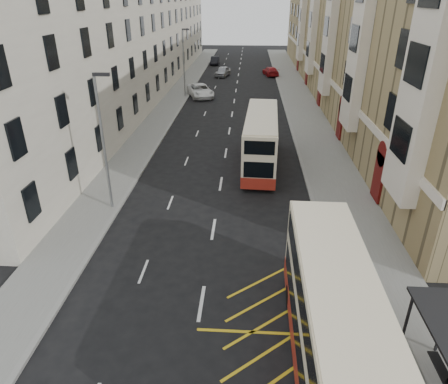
# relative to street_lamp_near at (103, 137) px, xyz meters

# --- Properties ---
(pavement_right) EXTENTS (4.00, 120.00, 0.15)m
(pavement_right) POSITION_rel_street_lamp_near_xyz_m (14.35, 18.00, -4.56)
(pavement_right) COLOR slate
(pavement_right) RESTS_ON ground
(pavement_left) EXTENTS (3.00, 120.00, 0.15)m
(pavement_left) POSITION_rel_street_lamp_near_xyz_m (-1.15, 18.00, -4.56)
(pavement_left) COLOR slate
(pavement_left) RESTS_ON ground
(kerb_right) EXTENTS (0.25, 120.00, 0.15)m
(kerb_right) POSITION_rel_street_lamp_near_xyz_m (12.35, 18.00, -4.56)
(kerb_right) COLOR gray
(kerb_right) RESTS_ON ground
(kerb_left) EXTENTS (0.25, 120.00, 0.15)m
(kerb_left) POSITION_rel_street_lamp_near_xyz_m (0.35, 18.00, -4.56)
(kerb_left) COLOR gray
(kerb_left) RESTS_ON ground
(road_markings) EXTENTS (10.00, 110.00, 0.01)m
(road_markings) POSITION_rel_street_lamp_near_xyz_m (6.35, 33.00, -4.63)
(road_markings) COLOR silver
(road_markings) RESTS_ON ground
(terrace_right) EXTENTS (10.75, 79.00, 15.25)m
(terrace_right) POSITION_rel_street_lamp_near_xyz_m (21.23, 33.38, 2.88)
(terrace_right) COLOR #988458
(terrace_right) RESTS_ON ground
(terrace_left) EXTENTS (9.18, 79.00, 13.25)m
(terrace_left) POSITION_rel_street_lamp_near_xyz_m (-7.08, 33.50, 1.88)
(terrace_left) COLOR silver
(terrace_left) RESTS_ON ground
(guard_railing) EXTENTS (0.06, 6.56, 1.01)m
(guard_railing) POSITION_rel_street_lamp_near_xyz_m (12.60, -6.25, -3.78)
(guard_railing) COLOR #AC1111
(guard_railing) RESTS_ON pavement_right
(street_lamp_near) EXTENTS (0.93, 0.18, 8.00)m
(street_lamp_near) POSITION_rel_street_lamp_near_xyz_m (0.00, 0.00, 0.00)
(street_lamp_near) COLOR gray
(street_lamp_near) RESTS_ON pavement_left
(street_lamp_far) EXTENTS (0.93, 0.18, 8.00)m
(street_lamp_far) POSITION_rel_street_lamp_near_xyz_m (0.00, 30.00, 0.00)
(street_lamp_far) COLOR gray
(street_lamp_far) RESTS_ON pavement_left
(double_decker_front) EXTENTS (2.48, 10.36, 4.12)m
(double_decker_front) POSITION_rel_street_lamp_near_xyz_m (11.10, -11.18, -2.54)
(double_decker_front) COLOR beige
(double_decker_front) RESTS_ON ground
(double_decker_rear) EXTENTS (2.78, 10.11, 3.99)m
(double_decker_rear) POSITION_rel_street_lamp_near_xyz_m (9.13, 7.54, -2.60)
(double_decker_rear) COLOR beige
(double_decker_rear) RESTS_ON ground
(pedestrian_far) EXTENTS (1.07, 0.79, 1.68)m
(pedestrian_far) POSITION_rel_street_lamp_near_xyz_m (12.70, -7.50, -3.65)
(pedestrian_far) COLOR black
(pedestrian_far) RESTS_ON pavement_right
(white_van) EXTENTS (4.38, 6.24, 1.58)m
(white_van) POSITION_rel_street_lamp_near_xyz_m (1.94, 29.95, -3.85)
(white_van) COLOR white
(white_van) RESTS_ON ground
(car_silver) EXTENTS (2.72, 4.72, 1.51)m
(car_silver) POSITION_rel_street_lamp_near_xyz_m (3.87, 44.45, -3.88)
(car_silver) COLOR #A6A8AD
(car_silver) RESTS_ON ground
(car_dark) EXTENTS (1.62, 4.37, 1.43)m
(car_dark) POSITION_rel_street_lamp_near_xyz_m (1.64, 56.23, -3.92)
(car_dark) COLOR black
(car_dark) RESTS_ON ground
(car_red) EXTENTS (2.75, 4.97, 1.36)m
(car_red) POSITION_rel_street_lamp_near_xyz_m (11.55, 45.54, -3.95)
(car_red) COLOR #AA161B
(car_red) RESTS_ON ground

